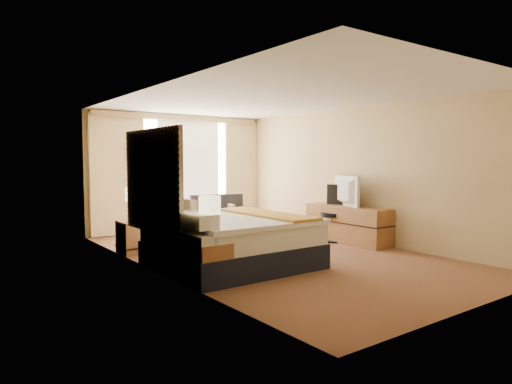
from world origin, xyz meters
TOP-DOWN VIEW (x-y plane):
  - floor at (0.00, 0.00)m, footprint 4.20×7.00m
  - ceiling at (0.00, 0.00)m, footprint 4.20×7.00m
  - wall_back at (0.00, 3.50)m, footprint 4.20×0.02m
  - wall_front at (0.00, -3.50)m, footprint 4.20×0.02m
  - wall_left at (-2.10, 0.00)m, footprint 0.02×7.00m
  - wall_right at (2.10, 0.00)m, footprint 0.02×7.00m
  - headboard at (-2.06, 0.20)m, footprint 0.06×1.85m
  - nightstand_left at (-1.87, -1.05)m, footprint 0.45×0.52m
  - nightstand_right at (-1.87, 1.45)m, footprint 0.45×0.52m
  - media_dresser at (1.83, 0.00)m, footprint 0.50×1.80m
  - window at (0.25, 3.47)m, footprint 2.30×0.02m
  - curtains at (-0.00, 3.39)m, footprint 4.12×0.19m
  - bed at (-1.06, -0.35)m, footprint 2.15×1.96m
  - loveseat at (0.50, 2.49)m, footprint 1.44×1.00m
  - floor_lamp at (-1.15, 3.30)m, footprint 0.24×0.24m
  - desk_chair at (1.75, 0.28)m, footprint 0.54×0.54m
  - lamp_left at (-1.83, -1.04)m, footprint 0.28×0.28m
  - lamp_right at (-1.86, 1.45)m, footprint 0.27×0.27m
  - tissue_box at (-1.87, -1.22)m, footprint 0.17×0.17m
  - telephone at (-1.87, 1.41)m, footprint 0.23×0.20m
  - television at (1.78, 0.11)m, footprint 0.51×0.98m

SIDE VIEW (x-z plane):
  - floor at x=0.00m, z-range -0.01..0.01m
  - loveseat at x=0.50m, z-range -0.14..0.68m
  - nightstand_left at x=-1.87m, z-range 0.00..0.55m
  - nightstand_right at x=-1.87m, z-range 0.00..0.55m
  - media_dresser at x=1.83m, z-range 0.00..0.70m
  - bed at x=-1.06m, z-range -0.14..0.90m
  - desk_chair at x=1.75m, z-range -0.06..1.04m
  - telephone at x=-1.87m, z-range 0.55..0.62m
  - tissue_box at x=-1.87m, z-range 0.55..0.67m
  - television at x=1.78m, z-range 0.70..1.28m
  - lamp_right at x=-1.86m, z-range 0.71..1.27m
  - lamp_left at x=-1.83m, z-range 0.71..1.29m
  - headboard at x=-2.06m, z-range 0.53..2.03m
  - wall_back at x=0.00m, z-range 0.00..2.60m
  - wall_front at x=0.00m, z-range 0.00..2.60m
  - wall_left at x=-2.10m, z-range 0.00..2.60m
  - wall_right at x=2.10m, z-range 0.00..2.60m
  - window at x=0.25m, z-range 0.17..2.47m
  - floor_lamp at x=-1.15m, z-range 0.39..2.30m
  - curtains at x=0.00m, z-range 0.13..2.69m
  - ceiling at x=0.00m, z-range 2.59..2.61m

